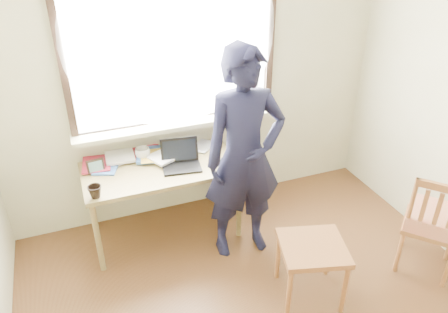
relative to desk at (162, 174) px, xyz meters
name	(u,v)px	position (x,y,z in m)	size (l,w,h in m)	color
room_shell	(301,127)	(0.43, -1.43, 1.01)	(3.52, 4.02, 2.61)	beige
desk	(162,174)	(0.00, 0.00, 0.00)	(1.30, 0.65, 0.70)	olive
laptop	(181,160)	(0.17, -0.03, 0.12)	(0.35, 0.30, 0.22)	black
mug_white	(143,153)	(-0.11, 0.19, 0.12)	(0.13, 0.13, 0.10)	white
mug_dark	(95,192)	(-0.56, -0.26, 0.12)	(0.11, 0.11, 0.10)	black
mouse	(221,160)	(0.50, -0.10, 0.09)	(0.09, 0.06, 0.03)	black
desk_clutter	(133,159)	(-0.20, 0.18, 0.09)	(0.87, 0.48, 0.05)	white
book_a	(109,160)	(-0.40, 0.25, 0.08)	(0.18, 0.24, 0.02)	white
book_b	(195,144)	(0.38, 0.27, 0.08)	(0.17, 0.23, 0.02)	white
picture_frame	(96,167)	(-0.52, 0.10, 0.13)	(0.14, 0.03, 0.11)	black
work_chair	(312,253)	(0.83, -1.11, -0.22)	(0.57, 0.55, 0.48)	#9D6233
side_chair	(433,220)	(1.86, -1.19, -0.15)	(0.57, 0.57, 0.90)	#9D6233
person	(244,157)	(0.58, -0.41, 0.27)	(0.65, 0.43, 1.79)	black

